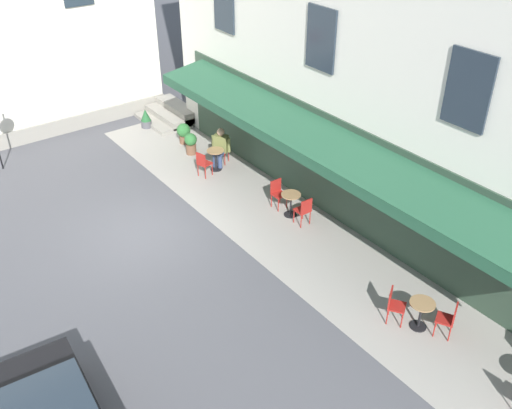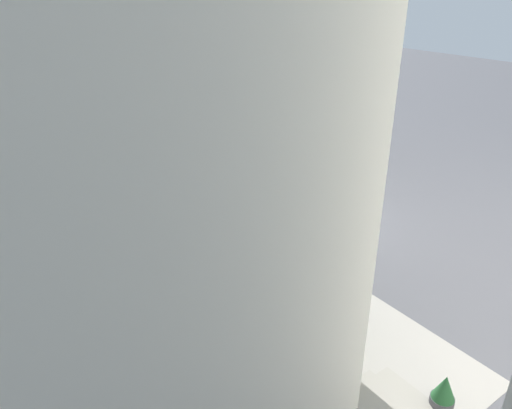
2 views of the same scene
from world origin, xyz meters
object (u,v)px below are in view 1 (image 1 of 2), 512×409
Objects in this scene: potted_plant_entrance_right at (184,132)px; seated_companion_in_olive at (220,146)px; potted_plant_under_sign at (191,143)px; potted_plant_mid_terrace at (146,119)px; cafe_chair_red_corner_left at (449,318)px; cafe_chair_red_near_door at (223,148)px; cafe_chair_red_facing_street at (304,209)px; cafe_table_mid_terrace at (291,201)px; cafe_chair_red_under_awning at (203,162)px; cafe_table_near_entrance at (421,311)px; cafe_chair_red_kerbside at (394,303)px; cafe_table_far_end at (216,157)px; cafe_chair_red_corner_right at (278,191)px.

seated_companion_in_olive is at bearing -175.63° from potted_plant_entrance_right.
potted_plant_under_sign is 3.05m from potted_plant_mid_terrace.
cafe_chair_red_near_door is (10.16, -0.62, 0.00)m from cafe_chair_red_corner_left.
cafe_chair_red_facing_street reaches higher than potted_plant_under_sign.
cafe_table_mid_terrace is 5.33m from potted_plant_under_sign.
cafe_chair_red_near_door is 4.34m from potted_plant_mid_terrace.
cafe_chair_red_facing_street is at bearing -168.86° from cafe_chair_red_under_awning.
cafe_chair_red_kerbside is at bearing 33.18° from cafe_table_near_entrance.
cafe_table_far_end is 0.63m from cafe_chair_red_under_awning.
cafe_chair_red_kerbside is at bearing 30.59° from cafe_chair_red_corner_left.
cafe_chair_red_under_awning reaches higher than cafe_table_far_end.
cafe_chair_red_corner_right is (6.12, -0.62, 0.06)m from cafe_table_near_entrance.
potted_plant_under_sign is at bearing 165.02° from potted_plant_entrance_right.
cafe_chair_red_near_door is at bearing -3.73° from cafe_chair_red_facing_street.
cafe_table_mid_terrace is 0.82× the size of cafe_chair_red_corner_right.
cafe_chair_red_kerbside is 1.21× the size of cafe_table_mid_terrace.
cafe_chair_red_under_awning is at bearing -0.81° from cafe_chair_red_kerbside.
cafe_chair_red_corner_right is 0.67× the size of seated_companion_in_olive.
potted_plant_mid_terrace is at bearing 12.98° from potted_plant_entrance_right.
cafe_table_near_entrance is 9.65m from cafe_chair_red_near_door.
cafe_chair_red_corner_left is (-1.09, -0.64, 0.00)m from cafe_chair_red_kerbside.
potted_plant_mid_terrace is (13.32, -0.42, -0.17)m from cafe_chair_red_kerbside.
cafe_table_near_entrance is 0.56× the size of seated_companion_in_olive.
cafe_chair_red_facing_street is 1.00× the size of cafe_chair_red_corner_right.
cafe_chair_red_facing_street and cafe_chair_red_near_door have the same top height.
cafe_chair_red_corner_right and cafe_chair_red_near_door have the same top height.
cafe_table_mid_terrace is 4.00m from seated_companion_in_olive.
seated_companion_in_olive is (4.00, -0.11, 0.23)m from cafe_table_mid_terrace.
seated_companion_in_olive is 2.26m from potted_plant_entrance_right.
cafe_chair_red_corner_left and cafe_chair_red_near_door have the same top height.
cafe_chair_red_kerbside is 8.57m from cafe_chair_red_under_awning.
cafe_table_near_entrance is at bearing 174.53° from cafe_chair_red_near_door.
seated_companion_in_olive reaches higher than cafe_table_far_end.
cafe_chair_red_kerbside is 1.26m from cafe_chair_red_corner_left.
cafe_chair_red_kerbside is at bearing 176.29° from potted_plant_under_sign.
cafe_table_mid_terrace is at bearing -6.52° from cafe_table_near_entrance.
cafe_chair_red_under_awning reaches higher than cafe_table_mid_terrace.
cafe_table_mid_terrace is at bearing -11.10° from cafe_chair_red_kerbside.
potted_plant_under_sign is at bearing 2.80° from cafe_chair_red_facing_street.
cafe_chair_red_kerbside is 1.14× the size of potted_plant_under_sign.
potted_plant_mid_terrace is at bearing 11.24° from cafe_chair_red_near_door.
cafe_chair_red_kerbside is 0.67× the size of seated_companion_in_olive.
seated_companion_in_olive reaches higher than cafe_chair_red_near_door.
cafe_chair_red_under_awning reaches higher than potted_plant_mid_terrace.
cafe_table_near_entrance is at bearing 179.69° from potted_plant_mid_terrace.
cafe_table_mid_terrace is 0.63m from cafe_chair_red_corner_right.
cafe_chair_red_corner_right is (0.63, 0.01, 0.06)m from cafe_table_mid_terrace.
cafe_chair_red_facing_street is at bearing -3.32° from cafe_chair_red_corner_left.
cafe_table_far_end is at bearing 4.27° from cafe_chair_red_corner_right.
potted_plant_under_sign is (4.69, 0.30, -0.11)m from cafe_chair_red_corner_right.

